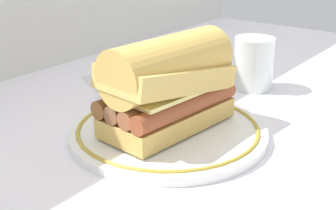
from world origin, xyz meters
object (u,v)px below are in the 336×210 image
(plate, at_px, (168,131))
(sausage_sandwich, at_px, (168,83))
(butter_knife, at_px, (103,90))
(drinking_glass, at_px, (253,67))

(plate, relative_size, sausage_sandwich, 1.40)
(sausage_sandwich, xyz_separation_m, butter_knife, (0.07, 0.19, -0.07))
(drinking_glass, xyz_separation_m, butter_knife, (-0.17, 0.19, -0.03))
(sausage_sandwich, distance_m, butter_knife, 0.22)
(drinking_glass, bearing_deg, plate, -179.71)
(sausage_sandwich, height_order, butter_knife, sausage_sandwich)
(butter_knife, bearing_deg, drinking_glass, -47.75)
(drinking_glass, height_order, butter_knife, drinking_glass)
(sausage_sandwich, height_order, drinking_glass, sausage_sandwich)
(sausage_sandwich, xyz_separation_m, drinking_glass, (0.24, 0.00, -0.04))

